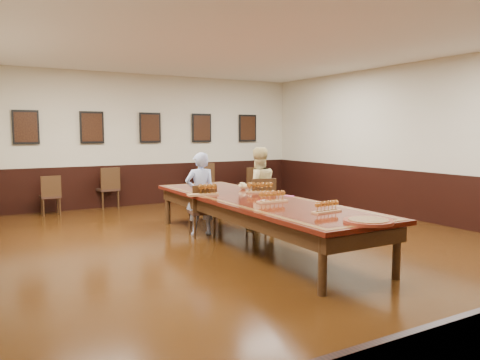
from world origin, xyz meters
TOP-DOWN VIEW (x-y plane):
  - floor at (0.00, 0.00)m, footprint 8.00×10.00m
  - ceiling at (0.00, 0.00)m, footprint 8.00×10.00m
  - wall_back at (0.00, 5.01)m, footprint 8.00×0.02m
  - wall_right at (4.01, 0.00)m, footprint 0.02×10.00m
  - chair_man at (-0.45, 1.05)m, footprint 0.49×0.53m
  - chair_woman at (0.68, 0.95)m, footprint 0.55×0.58m
  - spare_chair_a at (-2.41, 4.56)m, footprint 0.41×0.44m
  - spare_chair_b at (-1.11, 4.82)m, footprint 0.51×0.54m
  - spare_chair_c at (1.25, 4.61)m, footprint 0.48×0.52m
  - spare_chair_d at (2.56, 4.54)m, footprint 0.50×0.52m
  - person_man at (-0.43, 1.14)m, footprint 0.58×0.43m
  - person_woman at (0.70, 1.05)m, footprint 0.86×0.73m
  - pink_phone at (0.60, -0.06)m, footprint 0.13×0.17m
  - wainscoting at (0.00, 0.00)m, footprint 8.00×10.00m
  - conference_table at (0.00, 0.00)m, footprint 1.40×5.00m
  - posters at (0.00, 4.94)m, footprint 6.14×0.04m
  - flight_a at (-0.53, 0.74)m, footprint 0.52×0.21m
  - flight_b at (0.44, 0.56)m, footprint 0.52×0.33m
  - flight_c at (-0.01, -0.47)m, footprint 0.47×0.16m
  - flight_d at (0.12, -1.56)m, footprint 0.43×0.16m
  - red_plate_grp at (-0.08, -0.35)m, footprint 0.20×0.20m
  - carved_platter at (0.07, -2.34)m, footprint 0.63×0.63m

SIDE VIEW (x-z plane):
  - floor at x=0.00m, z-range -0.02..0.00m
  - spare_chair_d at x=2.56m, z-range 0.00..0.86m
  - spare_chair_a at x=-2.41m, z-range 0.00..0.87m
  - chair_man at x=-0.45m, z-range 0.00..0.91m
  - chair_woman at x=0.68m, z-range 0.00..0.97m
  - spare_chair_b at x=-1.11m, z-range 0.00..0.97m
  - wainscoting at x=0.00m, z-range 0.00..1.00m
  - spare_chair_c at x=1.25m, z-range 0.00..1.01m
  - conference_table at x=0.00m, z-range 0.23..0.99m
  - person_man at x=-0.43m, z-range 0.00..1.45m
  - pink_phone at x=0.60m, z-range 0.75..0.76m
  - person_woman at x=0.70m, z-range 0.00..1.52m
  - red_plate_grp at x=-0.08m, z-range 0.75..0.77m
  - carved_platter at x=0.07m, z-range 0.75..0.79m
  - flight_d at x=0.12m, z-range 0.74..0.90m
  - flight_c at x=-0.01m, z-range 0.74..0.92m
  - flight_b at x=0.44m, z-range 0.74..0.93m
  - flight_a at x=-0.53m, z-range 0.74..0.93m
  - wall_back at x=0.00m, z-range 0.00..3.20m
  - wall_right at x=4.01m, z-range 0.00..3.20m
  - posters at x=0.00m, z-range 1.53..2.27m
  - ceiling at x=0.00m, z-range 3.20..3.22m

